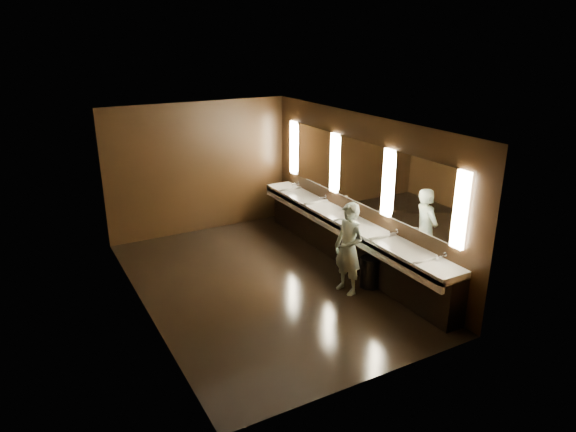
# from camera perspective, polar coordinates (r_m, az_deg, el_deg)

# --- Properties ---
(floor) EXTENTS (6.00, 6.00, 0.00)m
(floor) POSITION_cam_1_polar(r_m,az_deg,el_deg) (9.01, -2.82, -7.53)
(floor) COLOR black
(floor) RESTS_ON ground
(ceiling) EXTENTS (4.00, 6.00, 0.02)m
(ceiling) POSITION_cam_1_polar(r_m,az_deg,el_deg) (8.13, -3.15, 10.32)
(ceiling) COLOR #2D2D2B
(ceiling) RESTS_ON wall_back
(wall_back) EXTENTS (4.00, 0.02, 2.80)m
(wall_back) POSITION_cam_1_polar(r_m,az_deg,el_deg) (11.13, -9.82, 5.26)
(wall_back) COLOR black
(wall_back) RESTS_ON floor
(wall_front) EXTENTS (4.00, 0.02, 2.80)m
(wall_front) POSITION_cam_1_polar(r_m,az_deg,el_deg) (6.11, 9.60, -7.02)
(wall_front) COLOR black
(wall_front) RESTS_ON floor
(wall_left) EXTENTS (0.02, 6.00, 2.80)m
(wall_left) POSITION_cam_1_polar(r_m,az_deg,el_deg) (7.86, -16.19, -1.38)
(wall_left) COLOR black
(wall_left) RESTS_ON floor
(wall_right) EXTENTS (0.02, 6.00, 2.80)m
(wall_right) POSITION_cam_1_polar(r_m,az_deg,el_deg) (9.47, 7.97, 2.80)
(wall_right) COLOR black
(wall_right) RESTS_ON floor
(sink_counter) EXTENTS (0.55, 5.40, 1.01)m
(sink_counter) POSITION_cam_1_polar(r_m,az_deg,el_deg) (9.65, 6.73, -2.51)
(sink_counter) COLOR black
(sink_counter) RESTS_ON floor
(mirror_band) EXTENTS (0.06, 5.03, 1.15)m
(mirror_band) POSITION_cam_1_polar(r_m,az_deg,el_deg) (9.36, 7.97, 4.83)
(mirror_band) COLOR #FEEDC1
(mirror_band) RESTS_ON wall_right
(person) EXTENTS (0.46, 0.62, 1.56)m
(person) POSITION_cam_1_polar(r_m,az_deg,el_deg) (8.49, 6.75, -3.62)
(person) COLOR #80B4C0
(person) RESTS_ON floor
(trash_bin) EXTENTS (0.45, 0.45, 0.53)m
(trash_bin) POSITION_cam_1_polar(r_m,az_deg,el_deg) (8.93, 9.08, -6.15)
(trash_bin) COLOR black
(trash_bin) RESTS_ON floor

